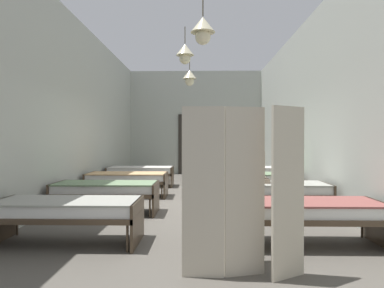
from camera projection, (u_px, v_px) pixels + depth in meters
ground_plane at (192, 206)px, 7.45m from camera, size 5.85×13.93×0.10m
room_shell at (193, 111)px, 8.64m from camera, size 5.65×13.53×4.14m
bed_left_row_0 at (68, 210)px, 4.63m from camera, size 1.90×0.84×0.57m
bed_right_row_0 at (307, 211)px, 4.56m from camera, size 1.90×0.84×0.57m
bed_left_row_1 at (106, 190)px, 6.53m from camera, size 1.90×0.84×0.57m
bed_right_row_1 at (276, 190)px, 6.46m from camera, size 1.90×0.84×0.57m
bed_left_row_2 at (127, 178)px, 8.43m from camera, size 1.90×0.84×0.57m
bed_right_row_2 at (259, 179)px, 8.36m from camera, size 1.90×0.84×0.57m
bed_left_row_3 at (141, 171)px, 10.33m from camera, size 1.90×0.84×0.57m
bed_right_row_3 at (248, 172)px, 10.26m from camera, size 1.90×0.84×0.57m
nurse_near_aisle at (191, 169)px, 9.98m from camera, size 0.52×0.52×1.49m
patient_seated_primary at (256, 167)px, 6.54m from camera, size 0.44×0.44×0.80m
potted_plant at (192, 157)px, 11.77m from camera, size 0.49×0.49×1.41m
privacy_screen at (245, 192)px, 3.48m from camera, size 1.24×0.25×1.70m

